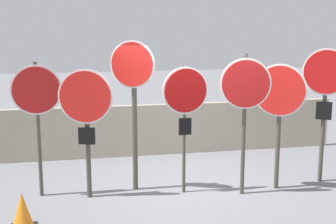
{
  "coord_description": "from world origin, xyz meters",
  "views": [
    {
      "loc": [
        -1.86,
        -7.45,
        2.88
      ],
      "look_at": [
        -0.35,
        0.0,
        1.41
      ],
      "focal_mm": 50.0,
      "sensor_mm": 36.0,
      "label": 1
    }
  ],
  "objects_px": {
    "stop_sign_3": "(185,100)",
    "stop_sign_6": "(325,88)",
    "stop_sign_1": "(86,110)",
    "stop_sign_5": "(279,101)",
    "stop_sign_0": "(37,100)",
    "stop_sign_2": "(133,88)",
    "traffic_cone_0": "(22,211)",
    "stop_sign_4": "(245,95)"
  },
  "relations": [
    {
      "from": "stop_sign_6",
      "to": "traffic_cone_0",
      "type": "relative_size",
      "value": 4.52
    },
    {
      "from": "stop_sign_0",
      "to": "stop_sign_2",
      "type": "relative_size",
      "value": 0.87
    },
    {
      "from": "traffic_cone_0",
      "to": "stop_sign_1",
      "type": "bearing_deg",
      "value": 46.7
    },
    {
      "from": "stop_sign_1",
      "to": "traffic_cone_0",
      "type": "height_order",
      "value": "stop_sign_1"
    },
    {
      "from": "stop_sign_1",
      "to": "stop_sign_5",
      "type": "relative_size",
      "value": 0.98
    },
    {
      "from": "stop_sign_2",
      "to": "traffic_cone_0",
      "type": "xyz_separation_m",
      "value": [
        -1.74,
        -1.22,
        -1.53
      ]
    },
    {
      "from": "stop_sign_0",
      "to": "stop_sign_4",
      "type": "xyz_separation_m",
      "value": [
        3.32,
        -0.58,
        0.07
      ]
    },
    {
      "from": "stop_sign_3",
      "to": "stop_sign_6",
      "type": "bearing_deg",
      "value": -4.42
    },
    {
      "from": "stop_sign_3",
      "to": "stop_sign_5",
      "type": "distance_m",
      "value": 1.61
    },
    {
      "from": "stop_sign_0",
      "to": "stop_sign_2",
      "type": "xyz_separation_m",
      "value": [
        1.56,
        -0.01,
        0.15
      ]
    },
    {
      "from": "stop_sign_5",
      "to": "traffic_cone_0",
      "type": "relative_size",
      "value": 4.07
    },
    {
      "from": "stop_sign_6",
      "to": "stop_sign_0",
      "type": "bearing_deg",
      "value": -151.23
    },
    {
      "from": "stop_sign_2",
      "to": "traffic_cone_0",
      "type": "height_order",
      "value": "stop_sign_2"
    },
    {
      "from": "stop_sign_4",
      "to": "stop_sign_6",
      "type": "distance_m",
      "value": 1.64
    },
    {
      "from": "stop_sign_2",
      "to": "stop_sign_5",
      "type": "distance_m",
      "value": 2.48
    },
    {
      "from": "stop_sign_0",
      "to": "stop_sign_3",
      "type": "height_order",
      "value": "stop_sign_0"
    },
    {
      "from": "stop_sign_0",
      "to": "stop_sign_3",
      "type": "xyz_separation_m",
      "value": [
        2.38,
        -0.32,
        -0.02
      ]
    },
    {
      "from": "stop_sign_0",
      "to": "stop_sign_5",
      "type": "relative_size",
      "value": 1.03
    },
    {
      "from": "stop_sign_1",
      "to": "stop_sign_5",
      "type": "height_order",
      "value": "stop_sign_5"
    },
    {
      "from": "stop_sign_2",
      "to": "stop_sign_5",
      "type": "bearing_deg",
      "value": 20.05
    },
    {
      "from": "stop_sign_1",
      "to": "stop_sign_3",
      "type": "height_order",
      "value": "stop_sign_3"
    },
    {
      "from": "stop_sign_5",
      "to": "stop_sign_6",
      "type": "height_order",
      "value": "stop_sign_6"
    },
    {
      "from": "stop_sign_0",
      "to": "stop_sign_6",
      "type": "xyz_separation_m",
      "value": [
        4.93,
        -0.27,
        0.09
      ]
    },
    {
      "from": "stop_sign_4",
      "to": "stop_sign_5",
      "type": "bearing_deg",
      "value": 25.37
    },
    {
      "from": "stop_sign_0",
      "to": "stop_sign_2",
      "type": "distance_m",
      "value": 1.57
    },
    {
      "from": "stop_sign_0",
      "to": "stop_sign_6",
      "type": "distance_m",
      "value": 4.93
    },
    {
      "from": "stop_sign_3",
      "to": "stop_sign_4",
      "type": "height_order",
      "value": "stop_sign_4"
    },
    {
      "from": "stop_sign_0",
      "to": "traffic_cone_0",
      "type": "distance_m",
      "value": 1.86
    },
    {
      "from": "stop_sign_4",
      "to": "traffic_cone_0",
      "type": "xyz_separation_m",
      "value": [
        -3.5,
        -0.65,
        -1.45
      ]
    },
    {
      "from": "stop_sign_2",
      "to": "stop_sign_4",
      "type": "distance_m",
      "value": 1.85
    },
    {
      "from": "stop_sign_1",
      "to": "stop_sign_5",
      "type": "xyz_separation_m",
      "value": [
        3.22,
        -0.21,
        0.07
      ]
    },
    {
      "from": "stop_sign_2",
      "to": "stop_sign_4",
      "type": "bearing_deg",
      "value": 12.0
    },
    {
      "from": "stop_sign_6",
      "to": "stop_sign_4",
      "type": "bearing_deg",
      "value": -137.0
    },
    {
      "from": "stop_sign_1",
      "to": "stop_sign_6",
      "type": "bearing_deg",
      "value": 13.38
    },
    {
      "from": "stop_sign_0",
      "to": "stop_sign_2",
      "type": "height_order",
      "value": "stop_sign_2"
    },
    {
      "from": "stop_sign_2",
      "to": "stop_sign_4",
      "type": "xyz_separation_m",
      "value": [
        1.76,
        -0.57,
        -0.08
      ]
    },
    {
      "from": "stop_sign_3",
      "to": "traffic_cone_0",
      "type": "bearing_deg",
      "value": -165.93
    },
    {
      "from": "stop_sign_6",
      "to": "stop_sign_5",
      "type": "bearing_deg",
      "value": -137.77
    },
    {
      "from": "stop_sign_3",
      "to": "traffic_cone_0",
      "type": "xyz_separation_m",
      "value": [
        -2.56,
        -0.92,
        -1.35
      ]
    },
    {
      "from": "stop_sign_2",
      "to": "stop_sign_5",
      "type": "xyz_separation_m",
      "value": [
        2.43,
        -0.43,
        -0.23
      ]
    },
    {
      "from": "stop_sign_3",
      "to": "stop_sign_6",
      "type": "xyz_separation_m",
      "value": [
        2.54,
        0.05,
        0.11
      ]
    },
    {
      "from": "stop_sign_0",
      "to": "stop_sign_6",
      "type": "height_order",
      "value": "stop_sign_6"
    }
  ]
}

